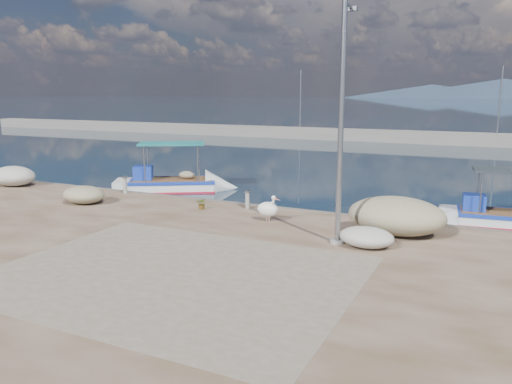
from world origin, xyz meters
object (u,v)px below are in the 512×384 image
object	(u,v)px
bollard_near	(248,199)
boat_right	(508,220)
pelican	(268,209)
lamp_post	(341,134)
boat_left	(172,186)

from	to	relation	value
bollard_near	boat_right	bearing A→B (deg)	21.85
boat_right	bollard_near	xyz separation A→B (m)	(-9.28, -3.72, 0.69)
pelican	lamp_post	distance (m)	4.34
lamp_post	bollard_near	bearing A→B (deg)	147.17
boat_left	lamp_post	world-z (taller)	lamp_post
boat_right	boat_left	bearing A→B (deg)	172.80
bollard_near	boat_left	bearing A→B (deg)	148.30
boat_right	pelican	size ratio (longest dim) A/B	5.23
boat_right	pelican	distance (m)	9.33
lamp_post	boat_left	bearing A→B (deg)	147.83
boat_right	pelican	bearing A→B (deg)	-152.29
boat_left	boat_right	xyz separation A→B (m)	(15.68, -0.24, -0.03)
boat_left	pelican	size ratio (longest dim) A/B	6.02
boat_right	pelican	xyz separation A→B (m)	(-7.71, -5.21, 0.76)
boat_right	bollard_near	size ratio (longest dim) A/B	7.50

